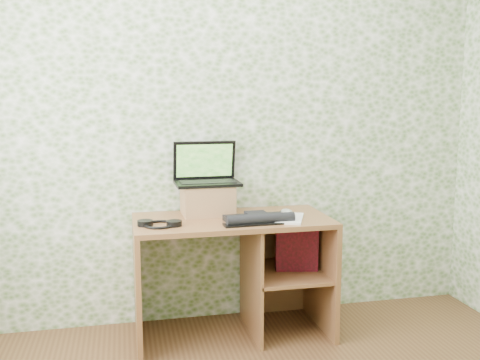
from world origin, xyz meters
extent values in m
plane|color=white|center=(0.00, 1.75, 1.30)|extent=(3.50, 0.00, 3.50)
cube|color=brown|center=(0.00, 1.44, 0.73)|extent=(1.20, 0.60, 0.03)
cube|color=brown|center=(-0.58, 1.44, 0.36)|extent=(0.03, 0.60, 0.72)
cube|color=brown|center=(0.58, 1.44, 0.36)|extent=(0.03, 0.60, 0.72)
cube|color=brown|center=(0.12, 1.44, 0.36)|extent=(0.02, 0.56, 0.72)
cube|color=brown|center=(0.35, 1.44, 0.38)|extent=(0.46, 0.56, 0.02)
cube|color=brown|center=(0.36, 1.73, 0.36)|extent=(0.48, 0.02, 0.72)
cube|color=brown|center=(-0.13, 1.58, 0.85)|extent=(0.32, 0.27, 0.19)
cube|color=black|center=(-0.13, 1.58, 0.95)|extent=(0.41, 0.28, 0.02)
cube|color=black|center=(-0.13, 1.57, 0.96)|extent=(0.35, 0.16, 0.00)
cube|color=black|center=(-0.13, 1.70, 1.08)|extent=(0.40, 0.07, 0.25)
cube|color=#205D1A|center=(-0.13, 1.69, 1.08)|extent=(0.36, 0.05, 0.21)
cube|color=black|center=(0.13, 1.35, 0.77)|extent=(0.40, 0.16, 0.03)
cube|color=black|center=(0.13, 1.35, 0.77)|extent=(0.13, 0.13, 0.05)
cylinder|color=black|center=(0.13, 1.25, 0.78)|extent=(0.41, 0.08, 0.06)
cube|color=black|center=(0.13, 1.24, 0.76)|extent=(0.45, 0.11, 0.01)
torus|color=black|center=(-0.45, 1.34, 0.76)|extent=(0.23, 0.23, 0.02)
cylinder|color=black|center=(-0.53, 1.36, 0.77)|extent=(0.09, 0.09, 0.03)
cylinder|color=black|center=(-0.37, 1.31, 0.77)|extent=(0.09, 0.09, 0.03)
cube|color=white|center=(0.31, 1.34, 0.76)|extent=(0.29, 0.34, 0.01)
ellipsoid|color=#B6B6B8|center=(0.32, 1.35, 0.78)|extent=(0.09, 0.12, 0.04)
cylinder|color=black|center=(0.34, 1.43, 0.77)|extent=(0.03, 0.14, 0.01)
cube|color=maroon|center=(0.42, 1.44, 0.55)|extent=(0.28, 0.14, 0.32)
camera|label=1|loc=(-0.65, -1.70, 1.48)|focal=40.00mm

